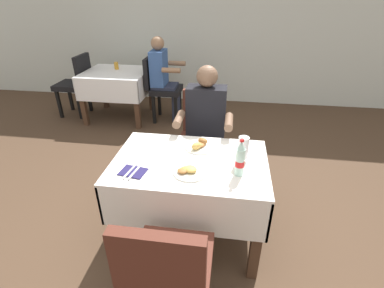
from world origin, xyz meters
TOP-DOWN VIEW (x-y plane):
  - ground_plane at (0.00, 0.00)m, footprint 11.00×11.00m
  - back_wall at (0.00, 3.50)m, footprint 11.00×0.12m
  - main_dining_table at (-0.07, 0.10)m, footprint 1.12×0.76m
  - chair_far_diner_seat at (-0.07, 0.87)m, footprint 0.44×0.50m
  - chair_near_camera_side at (-0.07, -0.67)m, footprint 0.44×0.50m
  - seated_diner_far at (-0.03, 0.76)m, footprint 0.50×0.46m
  - plate_near_camera at (-0.06, -0.05)m, footprint 0.24×0.24m
  - plate_far_diner at (-0.03, 0.29)m, footprint 0.22×0.22m
  - beer_glass_left at (0.30, 0.13)m, footprint 0.07×0.07m
  - cola_bottle_primary at (0.28, -0.03)m, footprint 0.06×0.06m
  - napkin_cutlery_set at (-0.43, -0.10)m, footprint 0.19×0.20m
  - background_dining_table at (-1.56, 2.44)m, footprint 0.95×0.87m
  - background_chair_left at (-2.25, 2.44)m, footprint 0.50×0.44m
  - background_chair_right at (-0.88, 2.44)m, footprint 0.50×0.44m
  - background_patron at (-0.83, 2.44)m, footprint 0.46×0.50m
  - background_table_tumbler at (-1.59, 2.56)m, footprint 0.06×0.06m

SIDE VIEW (x-z plane):
  - ground_plane at x=0.00m, z-range 0.00..0.00m
  - chair_far_diner_seat at x=-0.07m, z-range 0.07..1.04m
  - chair_near_camera_side at x=-0.07m, z-range 0.07..1.04m
  - background_chair_left at x=-2.25m, z-range 0.07..1.04m
  - background_chair_right at x=-0.88m, z-range 0.07..1.04m
  - background_dining_table at x=-1.56m, z-range 0.19..0.93m
  - main_dining_table at x=-0.07m, z-range 0.19..0.94m
  - seated_diner_far at x=-0.03m, z-range 0.08..1.34m
  - background_patron at x=-0.83m, z-range 0.08..1.34m
  - napkin_cutlery_set at x=-0.43m, z-range 0.74..0.76m
  - plate_near_camera at x=-0.06m, z-range 0.74..0.78m
  - plate_far_diner at x=-0.03m, z-range 0.73..0.80m
  - background_table_tumbler at x=-1.59m, z-range 0.74..0.85m
  - beer_glass_left at x=0.30m, z-range 0.75..0.95m
  - cola_bottle_primary at x=0.28m, z-range 0.73..0.99m
  - back_wall at x=0.00m, z-range 0.00..2.71m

